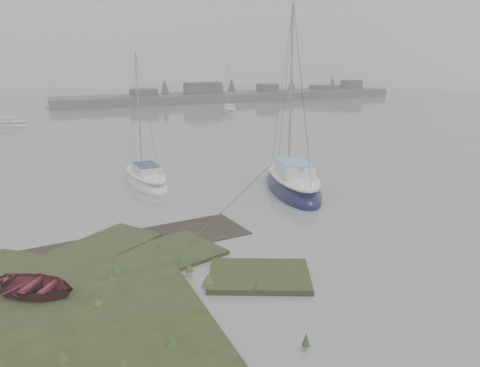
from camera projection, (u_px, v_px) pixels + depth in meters
ground at (110, 141)px, 43.18m from camera, size 160.00×160.00×0.00m
far_shoreline at (239, 96)px, 81.53m from camera, size 60.00×8.00×4.15m
sailboat_main at (293, 184)px, 27.16m from camera, size 4.69×8.38×11.24m
sailboat_white at (146, 180)px, 28.36m from camera, size 2.36×6.10×8.45m
sailboat_far_a at (6, 125)px, 51.34m from camera, size 5.31×3.94×7.24m
sailboat_far_b at (229, 111)px, 64.08m from camera, size 2.88×5.69×7.68m
sailboat_far_c at (60, 107)px, 69.04m from camera, size 4.80×2.58×6.45m
dinghy at (34, 286)px, 14.82m from camera, size 3.48×3.35×0.59m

